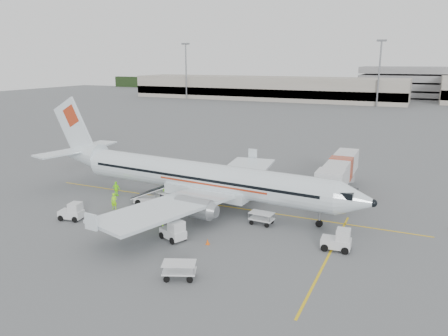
# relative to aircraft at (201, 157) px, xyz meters

# --- Properties ---
(ground) EXTENTS (360.00, 360.00, 0.00)m
(ground) POSITION_rel_aircraft_xyz_m (1.49, 0.69, -5.46)
(ground) COLOR #56595B
(stripe_lead) EXTENTS (44.00, 0.20, 0.01)m
(stripe_lead) POSITION_rel_aircraft_xyz_m (1.49, 0.69, -5.46)
(stripe_lead) COLOR yellow
(stripe_lead) RESTS_ON ground
(stripe_cross) EXTENTS (0.20, 20.00, 0.01)m
(stripe_cross) POSITION_rel_aircraft_xyz_m (15.49, -7.31, -5.46)
(stripe_cross) COLOR yellow
(stripe_cross) RESTS_ON ground
(terminal_west) EXTENTS (110.00, 22.00, 9.00)m
(terminal_west) POSITION_rel_aircraft_xyz_m (-38.51, 130.69, -0.96)
(terminal_west) COLOR gray
(terminal_west) RESTS_ON ground
(parking_garage) EXTENTS (62.00, 24.00, 14.00)m
(parking_garage) POSITION_rel_aircraft_xyz_m (26.49, 160.69, 1.54)
(parking_garage) COLOR slate
(parking_garage) RESTS_ON ground
(treeline) EXTENTS (300.00, 3.00, 6.00)m
(treeline) POSITION_rel_aircraft_xyz_m (1.49, 175.69, -2.46)
(treeline) COLOR black
(treeline) RESTS_ON ground
(mast_west) EXTENTS (3.20, 1.20, 22.00)m
(mast_west) POSITION_rel_aircraft_xyz_m (-68.51, 118.69, 5.54)
(mast_west) COLOR slate
(mast_west) RESTS_ON ground
(mast_center) EXTENTS (3.20, 1.20, 22.00)m
(mast_center) POSITION_rel_aircraft_xyz_m (6.49, 118.69, 5.54)
(mast_center) COLOR slate
(mast_center) RESTS_ON ground
(aircraft) EXTENTS (42.10, 34.27, 10.93)m
(aircraft) POSITION_rel_aircraft_xyz_m (0.00, 0.00, 0.00)
(aircraft) COLOR white
(aircraft) RESTS_ON ground
(jet_bridge) EXTENTS (3.46, 17.24, 4.51)m
(jet_bridge) POSITION_rel_aircraft_xyz_m (13.20, 10.42, -3.21)
(jet_bridge) COLOR silver
(jet_bridge) RESTS_ON ground
(belt_loader) EXTENTS (5.02, 3.48, 2.55)m
(belt_loader) POSITION_rel_aircraft_xyz_m (-5.60, -1.79, -4.19)
(belt_loader) COLOR silver
(belt_loader) RESTS_ON ground
(tug_fore) EXTENTS (2.54, 1.56, 1.90)m
(tug_fore) POSITION_rel_aircraft_xyz_m (15.78, -5.71, -4.51)
(tug_fore) COLOR silver
(tug_fore) RESTS_ON ground
(tug_mid) EXTENTS (2.75, 2.22, 1.86)m
(tug_mid) POSITION_rel_aircraft_xyz_m (2.06, -9.57, -4.54)
(tug_mid) COLOR silver
(tug_mid) RESTS_ON ground
(tug_aft) EXTENTS (2.54, 1.74, 1.81)m
(tug_aft) POSITION_rel_aircraft_xyz_m (-9.94, -9.50, -4.56)
(tug_aft) COLOR silver
(tug_aft) RESTS_ON ground
(cart_loaded_a) EXTENTS (2.88, 2.21, 1.33)m
(cart_loaded_a) POSITION_rel_aircraft_xyz_m (-3.56, -1.31, -4.80)
(cart_loaded_a) COLOR silver
(cart_loaded_a) RESTS_ON ground
(cart_loaded_b) EXTENTS (2.14, 1.28, 1.11)m
(cart_loaded_b) POSITION_rel_aircraft_xyz_m (-2.60, -1.31, -4.91)
(cart_loaded_b) COLOR silver
(cart_loaded_b) RESTS_ON ground
(cart_empty_a) EXTENTS (2.81, 2.25, 1.27)m
(cart_empty_a) POSITION_rel_aircraft_xyz_m (6.22, -15.62, -4.83)
(cart_empty_a) COLOR silver
(cart_empty_a) RESTS_ON ground
(cart_empty_b) EXTENTS (2.42, 1.52, 1.22)m
(cart_empty_b) POSITION_rel_aircraft_xyz_m (8.03, -2.73, -4.86)
(cart_empty_b) COLOR silver
(cart_empty_b) RESTS_ON ground
(cone_port) EXTENTS (0.39, 0.39, 0.64)m
(cone_port) POSITION_rel_aircraft_xyz_m (3.79, 9.50, -5.14)
(cone_port) COLOR #E8570D
(cone_port) RESTS_ON ground
(cone_stbd) EXTENTS (0.33, 0.33, 0.53)m
(cone_stbd) POSITION_rel_aircraft_xyz_m (5.38, -9.27, -5.20)
(cone_stbd) COLOR #E8570D
(cone_stbd) RESTS_ON ground
(crew_a) EXTENTS (0.76, 0.62, 1.79)m
(crew_a) POSITION_rel_aircraft_xyz_m (-7.97, -5.17, -4.57)
(crew_a) COLOR #87ED0E
(crew_a) RESTS_ON ground
(crew_b) EXTENTS (0.96, 0.99, 1.62)m
(crew_b) POSITION_rel_aircraft_xyz_m (-4.34, -0.81, -4.66)
(crew_b) COLOR #87ED0E
(crew_b) RESTS_ON ground
(crew_c) EXTENTS (1.13, 1.40, 1.89)m
(crew_c) POSITION_rel_aircraft_xyz_m (-0.15, -7.67, -4.52)
(crew_c) COLOR #87ED0E
(crew_c) RESTS_ON ground
(crew_d) EXTENTS (1.05, 0.48, 1.76)m
(crew_d) POSITION_rel_aircraft_xyz_m (-10.79, -1.19, -4.59)
(crew_d) COLOR #87ED0E
(crew_d) RESTS_ON ground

